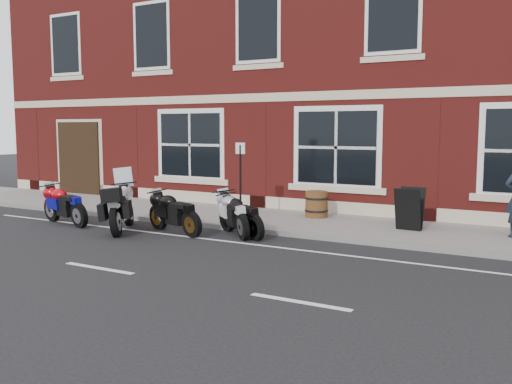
# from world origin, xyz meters

# --- Properties ---
(ground) EXTENTS (80.00, 80.00, 0.00)m
(ground) POSITION_xyz_m (0.00, 0.00, 0.00)
(ground) COLOR black
(ground) RESTS_ON ground
(sidewalk) EXTENTS (30.00, 3.00, 0.12)m
(sidewalk) POSITION_xyz_m (0.00, 3.00, 0.06)
(sidewalk) COLOR slate
(sidewalk) RESTS_ON ground
(kerb) EXTENTS (30.00, 0.16, 0.12)m
(kerb) POSITION_xyz_m (0.00, 1.42, 0.06)
(kerb) COLOR slate
(kerb) RESTS_ON ground
(pub_building) EXTENTS (24.00, 12.00, 12.00)m
(pub_building) POSITION_xyz_m (0.00, 10.50, 6.00)
(pub_building) COLOR maroon
(pub_building) RESTS_ON ground
(moto_touring_silver) EXTENTS (1.35, 2.02, 1.51)m
(moto_touring_silver) POSITION_xyz_m (-2.28, 0.11, 0.62)
(moto_touring_silver) COLOR black
(moto_touring_silver) RESTS_ON ground
(moto_sport_red) EXTENTS (2.06, 0.62, 0.94)m
(moto_sport_red) POSITION_xyz_m (-4.23, 0.00, 0.54)
(moto_sport_red) COLOR black
(moto_sport_red) RESTS_ON ground
(moto_sport_black) EXTENTS (1.97, 0.73, 0.91)m
(moto_sport_black) POSITION_xyz_m (-0.98, 0.44, 0.52)
(moto_sport_black) COLOR black
(moto_sport_black) RESTS_ON ground
(moto_sport_silver) EXTENTS (1.61, 1.43, 0.91)m
(moto_sport_silver) POSITION_xyz_m (0.35, 1.02, 0.52)
(moto_sport_silver) COLOR black
(moto_sport_silver) RESTS_ON ground
(moto_naked_black) EXTENTS (1.76, 1.05, 0.87)m
(moto_naked_black) POSITION_xyz_m (0.56, 0.98, 0.50)
(moto_naked_black) COLOR black
(moto_naked_black) RESTS_ON ground
(a_board_sign) EXTENTS (0.63, 0.44, 1.00)m
(a_board_sign) POSITION_xyz_m (3.97, 3.01, 0.62)
(a_board_sign) COLOR black
(a_board_sign) RESTS_ON sidewalk
(barrel_planter) EXTENTS (0.63, 0.63, 0.70)m
(barrel_planter) POSITION_xyz_m (1.29, 3.69, 0.47)
(barrel_planter) COLOR #553316
(barrel_planter) RESTS_ON sidewalk
(parking_sign) EXTENTS (0.29, 0.05, 2.01)m
(parking_sign) POSITION_xyz_m (-0.20, 2.20, 1.28)
(parking_sign) COLOR black
(parking_sign) RESTS_ON sidewalk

